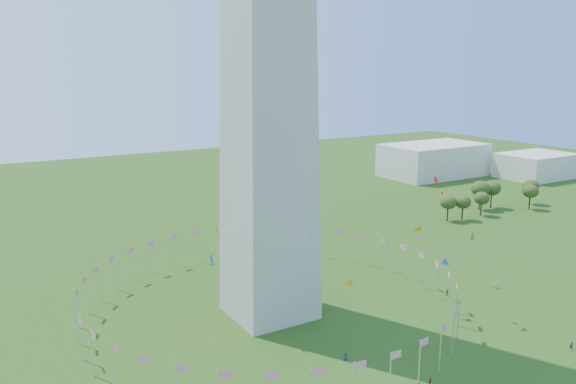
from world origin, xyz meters
name	(u,v)px	position (x,y,z in m)	size (l,w,h in m)	color
flag_ring	(269,294)	(0.00, 50.00, 4.50)	(80.24, 80.24, 9.00)	silver
gov_building_east_a	(433,160)	(150.00, 150.00, 8.00)	(50.00, 30.00, 16.00)	beige
gov_building_east_b	(536,165)	(190.00, 120.00, 6.00)	(35.00, 25.00, 12.00)	beige
kites_aloft	(414,246)	(16.31, 22.96, 20.38)	(116.65, 74.41, 40.93)	orange
tree_line_east	(491,199)	(115.86, 85.79, 4.91)	(53.23, 16.02, 10.99)	#3C551C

